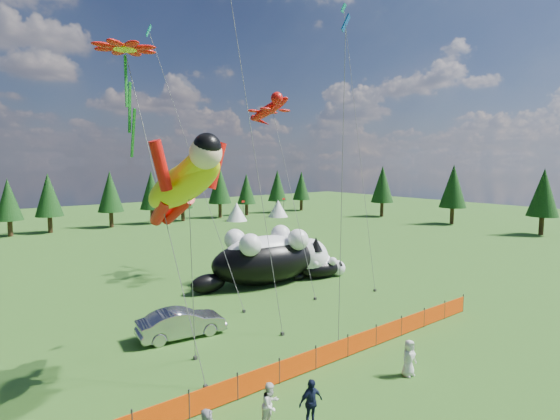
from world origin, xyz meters
name	(u,v)px	position (x,y,z in m)	size (l,w,h in m)	color
ground	(290,341)	(0.00, 0.00, 0.00)	(160.00, 160.00, 0.00)	#16370A
safety_fence	(332,352)	(0.00, -3.00, 0.50)	(22.06, 0.06, 1.10)	#262626
tree_line	(72,200)	(0.00, 45.00, 4.00)	(90.00, 4.00, 8.00)	black
festival_tents	(169,217)	(11.00, 40.00, 1.40)	(50.00, 3.20, 2.80)	white
cat_large	(271,257)	(5.71, 9.27, 1.94)	(11.31, 4.88, 4.09)	black
cat_small	(322,268)	(9.74, 7.97, 0.78)	(4.52, 2.37, 1.65)	black
car	(182,323)	(-4.04, 3.89, 0.74)	(1.56, 4.46, 1.47)	#A7A7AC
spectator_b	(270,405)	(-5.00, -5.10, 0.78)	(0.76, 0.45, 1.56)	silver
spectator_c	(311,403)	(-3.87, -5.89, 0.82)	(0.97, 0.49, 1.65)	#131A36
spectator_e	(409,358)	(1.74, -5.81, 0.78)	(0.76, 0.49, 1.55)	silver
superhero_kite	(183,184)	(-5.78, -0.33, 8.13)	(5.62, 5.89, 10.42)	#D7CB0B
gecko_kite	(269,109)	(7.27, 11.55, 13.07)	(3.79, 10.60, 15.14)	red
flower_kite	(125,52)	(-6.71, 3.06, 13.69)	(3.55, 6.43, 14.50)	red
diamond_kite_b	(346,29)	(12.84, 8.83, 19.51)	(3.57, 6.70, 22.35)	#0DA58D
diamond_kite_c	(345,40)	(2.01, -1.57, 14.65)	(2.05, 1.73, 16.18)	#0C4FB8
diamond_kite_d	(153,45)	(-1.28, 13.26, 16.95)	(2.27, 9.35, 19.93)	#0DA58D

